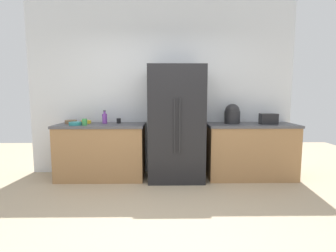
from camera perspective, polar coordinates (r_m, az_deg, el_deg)
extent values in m
plane|color=tan|center=(3.07, -1.80, -20.14)|extent=(9.55, 9.55, 0.00)
cube|color=silver|center=(4.67, -1.47, 8.28)|extent=(4.60, 0.10, 3.02)
cube|color=#9E7247|center=(4.52, -14.27, -5.58)|extent=(1.41, 0.63, 0.87)
cube|color=#4C4C51|center=(4.45, -14.44, 0.15)|extent=(1.44, 0.66, 0.04)
cube|color=#9E7247|center=(4.63, 17.42, -5.40)|extent=(1.43, 0.63, 0.87)
cube|color=#4C4C51|center=(4.56, 17.62, 0.20)|extent=(1.46, 0.66, 0.04)
cube|color=black|center=(4.27, 1.76, 0.55)|extent=(0.89, 0.72, 1.85)
cylinder|color=#262628|center=(3.90, 1.42, -0.05)|extent=(0.02, 0.02, 0.83)
cylinder|color=#262628|center=(3.91, 2.59, -0.05)|extent=(0.02, 0.02, 0.83)
cube|color=black|center=(4.60, 21.03, 1.46)|extent=(0.27, 0.17, 0.17)
cylinder|color=#262628|center=(4.52, 13.80, 1.88)|extent=(0.26, 0.26, 0.21)
sphere|color=#262628|center=(4.51, 13.84, 3.22)|extent=(0.24, 0.24, 0.24)
cylinder|color=purple|center=(4.52, -13.63, 1.57)|extent=(0.08, 0.08, 0.16)
cylinder|color=purple|center=(4.51, -13.66, 2.86)|extent=(0.04, 0.04, 0.04)
cylinder|color=#333338|center=(4.51, -13.67, 3.23)|extent=(0.04, 0.04, 0.02)
cylinder|color=green|center=(4.33, -17.70, 0.83)|extent=(0.08, 0.08, 0.11)
cylinder|color=black|center=(4.50, -10.69, 1.12)|extent=(0.07, 0.07, 0.08)
cylinder|color=teal|center=(4.41, -19.55, 0.51)|extent=(0.20, 0.20, 0.05)
cylinder|color=brown|center=(4.67, -20.41, 0.86)|extent=(0.19, 0.19, 0.06)
cylinder|color=yellow|center=(4.63, -17.42, 0.87)|extent=(0.17, 0.17, 0.05)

